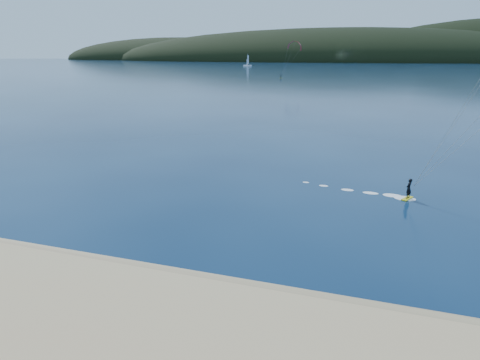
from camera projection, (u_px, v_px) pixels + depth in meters
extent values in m
plane|color=#071B37|center=(144.00, 329.00, 19.82)|extent=(1800.00, 1800.00, 0.00)
cube|color=#8C7351|center=(182.00, 281.00, 23.90)|extent=(220.00, 2.50, 0.10)
ellipsoid|color=black|center=(331.00, 61.00, 688.53)|extent=(840.00, 280.00, 110.00)
ellipsoid|color=black|center=(175.00, 60.00, 835.44)|extent=(520.00, 220.00, 90.00)
cube|color=gold|center=(407.00, 198.00, 37.43)|extent=(1.22, 1.63, 0.09)
imported|color=black|center=(409.00, 188.00, 37.12)|extent=(0.76, 0.85, 1.95)
cylinder|color=gray|center=(478.00, 118.00, 31.69)|extent=(0.02, 0.02, 16.08)
cube|color=gold|center=(281.00, 78.00, 219.33)|extent=(1.33, 1.59, 0.09)
imported|color=black|center=(281.00, 76.00, 219.02)|extent=(1.15, 1.20, 1.95)
cylinder|color=gray|center=(288.00, 62.00, 212.75)|extent=(0.02, 0.02, 17.11)
cube|color=white|center=(248.00, 66.00, 419.08)|extent=(9.34, 5.26, 1.55)
cylinder|color=white|center=(248.00, 60.00, 417.20)|extent=(0.22, 0.22, 12.21)
cube|color=white|center=(248.00, 60.00, 418.60)|extent=(0.87, 2.79, 8.88)
cube|color=white|center=(247.00, 62.00, 416.26)|extent=(0.69, 2.15, 5.55)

